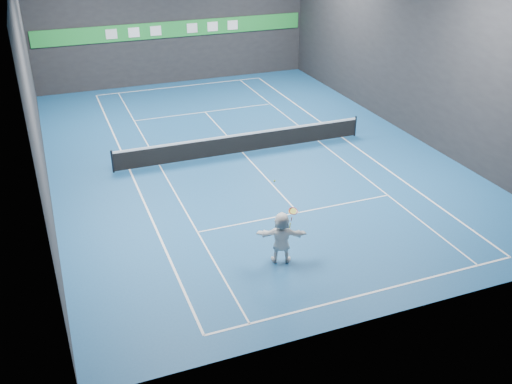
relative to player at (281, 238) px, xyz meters
name	(u,v)px	position (x,y,z in m)	size (l,w,h in m)	color
ground	(243,153)	(1.96, 9.22, -0.92)	(26.00, 26.00, 0.00)	navy
wall_back	(173,13)	(1.96, 22.22, 3.58)	(18.00, 0.10, 9.00)	black
wall_front	(411,178)	(1.96, -3.78, 3.58)	(18.00, 0.10, 9.00)	black
wall_left	(30,81)	(-7.04, 9.22, 3.58)	(0.10, 26.00, 9.00)	black
wall_right	(410,44)	(10.96, 9.22, 3.58)	(0.10, 26.00, 9.00)	black
baseline_near	(372,292)	(1.96, -2.67, -0.92)	(10.98, 0.08, 0.01)	white
baseline_far	(181,86)	(1.96, 21.11, -0.92)	(10.98, 0.08, 0.01)	white
sideline_doubles_left	(130,170)	(-3.53, 9.22, -0.92)	(0.08, 23.78, 0.01)	white
sideline_doubles_right	(342,138)	(7.45, 9.22, -0.92)	(0.08, 23.78, 0.01)	white
sideline_singles_left	(159,165)	(-2.15, 9.22, -0.92)	(0.06, 23.78, 0.01)	white
sideline_singles_right	(318,141)	(6.07, 9.22, -0.92)	(0.06, 23.78, 0.01)	white
service_line_near	(298,213)	(1.96, 2.82, -0.92)	(8.23, 0.06, 0.01)	white
service_line_far	(205,112)	(1.96, 15.62, -0.92)	(8.23, 0.06, 0.01)	white
center_service_line	(243,153)	(1.96, 9.22, -0.92)	(0.06, 12.80, 0.01)	white
player	(281,238)	(0.00, 0.00, 0.00)	(1.71, 0.54, 1.84)	white
tennis_ball	(275,181)	(-0.21, 0.17, 2.06)	(0.06, 0.06, 0.06)	#D0E125
tennis_net	(243,142)	(1.96, 9.22, -0.38)	(12.50, 0.10, 1.07)	black
sponsor_banner	(174,29)	(1.96, 22.16, 2.58)	(17.64, 0.11, 1.00)	green
tennis_racket	(293,213)	(0.40, 0.05, 0.83)	(0.43, 0.39, 0.77)	red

